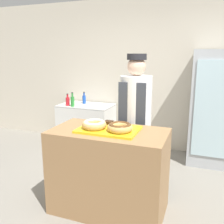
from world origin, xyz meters
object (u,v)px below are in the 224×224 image
object	(u,v)px
brownie_back_right	(120,123)
bottle_red	(68,101)
beverage_fridge	(214,109)
baker_person	(135,120)
chest_freezer	(87,125)
bottle_blue	(84,99)
bottle_green	(73,101)
donut_light_glaze	(94,124)
serving_tray	(109,129)
donut_chocolate_glaze	(120,127)
brownie_back_left	(109,122)

from	to	relation	value
brownie_back_right	bottle_red	bearing A→B (deg)	136.67
beverage_fridge	bottle_red	world-z (taller)	beverage_fridge
brownie_back_right	baker_person	xyz separation A→B (m)	(0.05, 0.46, -0.06)
beverage_fridge	brownie_back_right	bearing A→B (deg)	-122.28
baker_person	chest_freezer	distance (m)	1.78
chest_freezer	bottle_blue	size ratio (longest dim) A/B	4.46
beverage_fridge	bottle_green	bearing A→B (deg)	-174.51
donut_light_glaze	bottle_red	bearing A→B (deg)	128.29
bottle_blue	serving_tray	bearing A→B (deg)	-56.41
donut_chocolate_glaze	chest_freezer	bearing A→B (deg)	125.42
brownie_back_right	bottle_red	size ratio (longest dim) A/B	0.40
donut_chocolate_glaze	baker_person	size ratio (longest dim) A/B	0.15
serving_tray	bottle_green	xyz separation A→B (m)	(-1.30, 1.53, -0.05)
donut_light_glaze	beverage_fridge	xyz separation A→B (m)	(1.22, 1.81, -0.11)
chest_freezer	bottle_blue	bearing A→B (deg)	133.19
beverage_fridge	donut_light_glaze	bearing A→B (deg)	-123.89
bottle_green	bottle_blue	bearing A→B (deg)	77.61
donut_light_glaze	baker_person	xyz separation A→B (m)	(0.26, 0.68, -0.09)
serving_tray	bottle_blue	distance (m)	2.22
beverage_fridge	bottle_blue	distance (m)	2.30
bottle_green	bottle_red	bearing A→B (deg)	160.47
brownie_back_right	beverage_fridge	xyz separation A→B (m)	(1.01, 1.59, -0.08)
donut_light_glaze	brownie_back_left	xyz separation A→B (m)	(0.08, 0.22, -0.03)
baker_person	bottle_blue	distance (m)	1.82
donut_light_glaze	beverage_fridge	distance (m)	2.18
serving_tray	brownie_back_right	size ratio (longest dim) A/B	7.23
serving_tray	brownie_back_left	size ratio (longest dim) A/B	7.23
bottle_blue	bottle_red	xyz separation A→B (m)	(-0.20, -0.28, -0.00)
brownie_back_left	brownie_back_right	size ratio (longest dim) A/B	1.00
donut_light_glaze	bottle_green	xyz separation A→B (m)	(-1.16, 1.58, -0.10)
donut_chocolate_glaze	brownie_back_right	size ratio (longest dim) A/B	3.01
donut_light_glaze	baker_person	size ratio (longest dim) A/B	0.15
beverage_fridge	chest_freezer	world-z (taller)	beverage_fridge
baker_person	beverage_fridge	size ratio (longest dim) A/B	0.97
baker_person	bottle_red	bearing A→B (deg)	148.54
brownie_back_right	baker_person	distance (m)	0.47
brownie_back_left	serving_tray	bearing A→B (deg)	-68.21
chest_freezer	brownie_back_right	bearing A→B (deg)	-52.78
donut_chocolate_glaze	bottle_red	xyz separation A→B (m)	(-1.57, 1.63, -0.12)
bottle_blue	bottle_green	size ratio (longest dim) A/B	0.86
serving_tray	baker_person	size ratio (longest dim) A/B	0.36
bottle_blue	bottle_green	world-z (taller)	bottle_green
beverage_fridge	chest_freezer	distance (m)	2.28
bottle_red	bottle_blue	bearing A→B (deg)	54.38
beverage_fridge	bottle_red	distance (m)	2.51
donut_light_glaze	bottle_blue	xyz separation A→B (m)	(-1.09, 1.90, -0.12)
serving_tray	beverage_fridge	bearing A→B (deg)	58.63
donut_light_glaze	bottle_blue	bearing A→B (deg)	119.72
baker_person	brownie_back_right	bearing A→B (deg)	-96.51
donut_light_glaze	brownie_back_right	size ratio (longest dim) A/B	3.01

